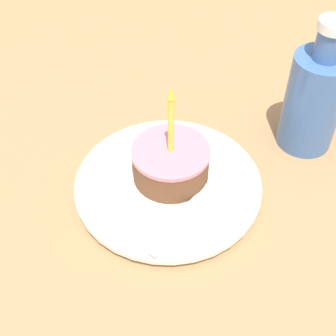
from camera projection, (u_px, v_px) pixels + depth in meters
ground_plane at (150, 188)px, 0.63m from camera, size 2.40×2.40×0.04m
plate at (168, 185)px, 0.59m from camera, size 0.24×0.24×0.02m
cake_slice at (171, 162)px, 0.58m from camera, size 0.10×0.10×0.14m
fork at (185, 213)px, 0.55m from camera, size 0.16×0.09×0.00m
bottle at (314, 98)px, 0.61m from camera, size 0.08×0.08×0.19m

